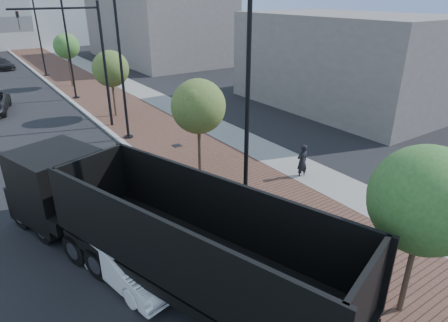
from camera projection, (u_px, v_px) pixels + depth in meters
sidewalk at (89, 82)px, 39.22m from camera, size 7.00×140.00×0.12m
concrete_strip at (115, 79)px, 40.62m from camera, size 2.40×140.00×0.13m
curb at (53, 86)px, 37.41m from camera, size 0.30×140.00×0.14m
dump_truck at (114, 218)px, 12.85m from camera, size 6.70×13.63×3.56m
white_sedan at (126, 258)px, 12.15m from camera, size 2.41×4.57×1.43m
dark_car_far at (2, 64)px, 46.02m from camera, size 2.79×4.65×1.26m
pedestrian at (302, 162)px, 18.72m from camera, size 0.64×0.43×1.76m
streetlight_1 at (244, 121)px, 13.26m from camera, size 1.44×0.56×9.21m
streetlight_2 at (121, 61)px, 22.20m from camera, size 1.72×0.56×9.28m
streetlight_3 at (67, 47)px, 31.41m from camera, size 1.44×0.56×9.21m
streetlight_4 at (38, 30)px, 40.35m from camera, size 1.72×0.56×9.28m
traffic_mast at (89, 53)px, 23.94m from camera, size 5.09×0.20×8.00m
tree_0 at (425, 200)px, 9.61m from camera, size 2.80×2.80×5.08m
tree_1 at (199, 106)px, 17.98m from camera, size 2.59×2.58×4.84m
tree_2 at (111, 69)px, 27.07m from camera, size 2.56×2.55×4.79m
tree_3 at (67, 46)px, 36.01m from camera, size 2.40×2.35×5.03m
commercial_block_ne at (157, 29)px, 51.67m from camera, size 12.00×22.00×8.00m
commercial_block_e at (345, 61)px, 30.22m from camera, size 10.00×16.00×7.00m
utility_cover_1 at (315, 233)px, 14.42m from camera, size 0.50×0.50×0.02m
utility_cover_2 at (177, 146)px, 22.74m from camera, size 0.50×0.50×0.02m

